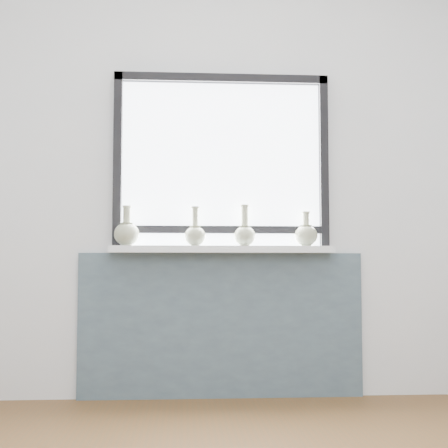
{
  "coord_description": "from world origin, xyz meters",
  "views": [
    {
      "loc": [
        -0.23,
        -1.97,
        0.77
      ],
      "look_at": [
        0.0,
        1.55,
        1.02
      ],
      "focal_mm": 50.0,
      "sensor_mm": 36.0,
      "label": 1
    }
  ],
  "objects": [
    {
      "name": "apron_panel",
      "position": [
        0.0,
        1.78,
        0.43
      ],
      "size": [
        1.7,
        0.03,
        0.86
      ],
      "primitive_type": "cube",
      "color": "#4C606C",
      "rests_on": "ground"
    },
    {
      "name": "vase_c",
      "position": [
        0.13,
        1.71,
        0.98
      ],
      "size": [
        0.13,
        0.13,
        0.25
      ],
      "rotation": [
        0.0,
        0.0,
        0.03
      ],
      "color": "#A2A987",
      "rests_on": "windowsill"
    },
    {
      "name": "window",
      "position": [
        0.0,
        1.77,
        1.44
      ],
      "size": [
        1.3,
        0.06,
        1.05
      ],
      "color": "black",
      "rests_on": "windowsill"
    },
    {
      "name": "vase_a",
      "position": [
        -0.56,
        1.68,
        0.98
      ],
      "size": [
        0.15,
        0.15,
        0.23
      ],
      "rotation": [
        0.0,
        0.0,
        -0.36
      ],
      "color": "#A2A987",
      "rests_on": "windowsill"
    },
    {
      "name": "vase_b",
      "position": [
        -0.16,
        1.7,
        0.97
      ],
      "size": [
        0.13,
        0.13,
        0.23
      ],
      "rotation": [
        0.0,
        0.0,
        -0.36
      ],
      "color": "#A2A987",
      "rests_on": "windowsill"
    },
    {
      "name": "back_wall",
      "position": [
        0.0,
        1.81,
        1.3
      ],
      "size": [
        3.6,
        0.02,
        2.6
      ],
      "primitive_type": "cube",
      "color": "silver",
      "rests_on": "ground"
    },
    {
      "name": "windowsill",
      "position": [
        0.0,
        1.71,
        0.88
      ],
      "size": [
        1.32,
        0.18,
        0.04
      ],
      "primitive_type": "cube",
      "color": "white",
      "rests_on": "apron_panel"
    },
    {
      "name": "vase_d",
      "position": [
        0.5,
        1.71,
        0.97
      ],
      "size": [
        0.14,
        0.14,
        0.21
      ],
      "rotation": [
        0.0,
        0.0,
        0.41
      ],
      "color": "#A2A987",
      "rests_on": "windowsill"
    }
  ]
}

